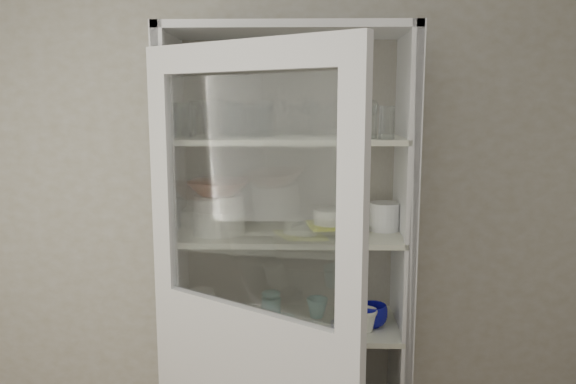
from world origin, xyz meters
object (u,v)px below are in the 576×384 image
at_px(grey_bowl_stack, 384,216).
at_px(yellow_trivet, 330,225).
at_px(cupboard_door, 248,369).
at_px(goblet_3, 370,116).
at_px(pantry_cabinet, 288,298).
at_px(teal_jar, 271,305).
at_px(goblet_0, 194,116).
at_px(cream_bowl, 219,202).
at_px(glass_platter, 330,229).
at_px(mug_blue, 373,316).
at_px(measuring_cups, 225,324).
at_px(white_ramekin, 331,216).
at_px(plate_stack_front, 219,221).
at_px(mug_white, 365,320).
at_px(mug_teal, 317,308).
at_px(goblet_1, 235,118).
at_px(white_canister, 202,305).
at_px(terracotta_bowl, 219,188).
at_px(plate_stack_back, 197,216).
at_px(goblet_2, 310,116).

bearing_deg(grey_bowl_stack, yellow_trivet, -174.76).
bearing_deg(cupboard_door, goblet_3, 84.06).
height_order(pantry_cabinet, teal_jar, pantry_cabinet).
distance_m(goblet_0, cream_bowl, 0.40).
height_order(goblet_0, glass_platter, goblet_0).
height_order(mug_blue, measuring_cups, mug_blue).
relative_size(glass_platter, white_ramekin, 2.33).
bearing_deg(glass_platter, goblet_0, 169.43).
height_order(goblet_3, plate_stack_front, goblet_3).
distance_m(cream_bowl, mug_white, 0.78).
bearing_deg(cupboard_door, plate_stack_front, 144.03).
bearing_deg(mug_teal, goblet_3, 9.61).
height_order(pantry_cabinet, goblet_1, pantry_cabinet).
relative_size(white_ramekin, mug_blue, 1.18).
bearing_deg(white_canister, goblet_0, 106.35).
bearing_deg(goblet_1, mug_teal, -5.31).
xyz_separation_m(white_ramekin, mug_teal, (-0.05, 0.04, -0.42)).
bearing_deg(white_canister, measuring_cups, -40.05).
relative_size(mug_blue, measuring_cups, 1.30).
bearing_deg(goblet_0, white_canister, -73.65).
distance_m(goblet_3, plate_stack_front, 0.78).
distance_m(goblet_3, teal_jar, 0.93).
bearing_deg(mug_blue, measuring_cups, 159.42).
xyz_separation_m(pantry_cabinet, terracotta_bowl, (-0.29, -0.10, 0.51)).
xyz_separation_m(cream_bowl, white_canister, (-0.09, 0.04, -0.46)).
relative_size(grey_bowl_stack, mug_teal, 1.38).
bearing_deg(measuring_cups, yellow_trivet, 12.73).
xyz_separation_m(plate_stack_back, white_canister, (0.03, -0.13, -0.37)).
xyz_separation_m(mug_blue, teal_jar, (-0.44, 0.11, 0.00)).
distance_m(goblet_3, mug_white, 0.86).
relative_size(goblet_3, mug_white, 1.66).
relative_size(goblet_0, terracotta_bowl, 0.66).
xyz_separation_m(plate_stack_back, teal_jar, (0.33, -0.08, -0.38)).
relative_size(cupboard_door, mug_white, 19.97).
bearing_deg(goblet_3, measuring_cups, -163.19).
height_order(goblet_1, grey_bowl_stack, goblet_1).
distance_m(measuring_cups, white_canister, 0.16).
bearing_deg(goblet_0, goblet_3, -1.97).
height_order(goblet_0, goblet_1, goblet_0).
bearing_deg(terracotta_bowl, mug_teal, 12.04).
bearing_deg(mug_blue, cream_bowl, 154.58).
xyz_separation_m(terracotta_bowl, white_ramekin, (0.47, 0.05, -0.13)).
relative_size(cupboard_door, terracotta_bowl, 8.11).
bearing_deg(goblet_0, mug_white, -16.38).
relative_size(white_ramekin, white_canister, 1.09).
bearing_deg(plate_stack_back, teal_jar, -12.83).
xyz_separation_m(plate_stack_back, mug_blue, (0.77, -0.18, -0.39)).
bearing_deg(plate_stack_front, teal_jar, 24.51).
relative_size(goblet_1, white_ramekin, 1.05).
xyz_separation_m(goblet_2, white_ramekin, (0.09, -0.09, -0.42)).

